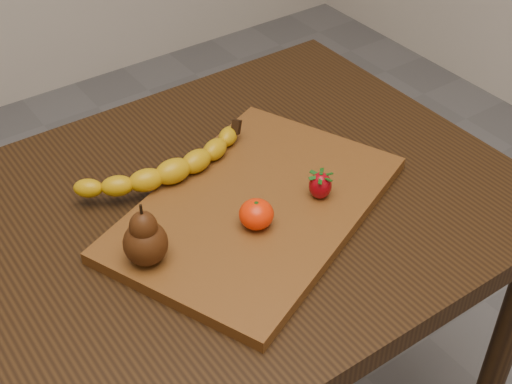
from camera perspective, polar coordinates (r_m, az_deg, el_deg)
table at (r=1.16m, az=-4.03°, el=-5.31°), size 1.00×0.70×0.76m
cutting_board at (r=1.09m, az=-0.00°, el=-1.22°), size 0.53×0.45×0.02m
banana at (r=1.12m, az=-6.66°, el=1.67°), size 0.25×0.07×0.04m
pear at (r=0.97m, az=-8.93°, el=-3.31°), size 0.08×0.08×0.10m
mandarin at (r=1.03m, az=0.03°, el=-1.79°), size 0.06×0.06×0.04m
strawberry at (r=1.08m, az=5.17°, el=0.59°), size 0.04×0.04×0.04m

